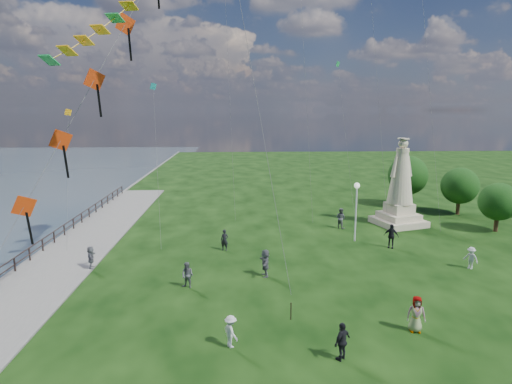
{
  "coord_description": "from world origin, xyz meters",
  "views": [
    {
      "loc": [
        -2.11,
        -16.49,
        10.19
      ],
      "look_at": [
        -1.0,
        8.0,
        5.5
      ],
      "focal_mm": 30.0,
      "sensor_mm": 36.0,
      "label": 1
    }
  ],
  "objects_px": {
    "statue": "(400,193)",
    "person_9": "(391,236)",
    "person_1": "(187,275)",
    "person_2": "(231,331)",
    "person_6": "(225,240)",
    "person_8": "(471,258)",
    "person_3": "(342,341)",
    "person_7": "(341,218)",
    "lamppost": "(356,199)",
    "person_5": "(91,259)",
    "person_4": "(416,314)",
    "person_11": "(265,263)"
  },
  "relations": [
    {
      "from": "statue",
      "to": "person_9",
      "type": "relative_size",
      "value": 4.26
    },
    {
      "from": "person_1",
      "to": "person_9",
      "type": "bearing_deg",
      "value": 50.31
    },
    {
      "from": "person_1",
      "to": "person_2",
      "type": "xyz_separation_m",
      "value": [
        2.6,
        -6.46,
        -0.05
      ]
    },
    {
      "from": "person_6",
      "to": "person_2",
      "type": "bearing_deg",
      "value": -69.75
    },
    {
      "from": "person_6",
      "to": "person_8",
      "type": "xyz_separation_m",
      "value": [
        16.17,
        -4.46,
        -0.06
      ]
    },
    {
      "from": "person_3",
      "to": "person_9",
      "type": "xyz_separation_m",
      "value": [
        7.25,
        14.42,
        0.09
      ]
    },
    {
      "from": "person_1",
      "to": "person_7",
      "type": "height_order",
      "value": "person_7"
    },
    {
      "from": "person_8",
      "to": "person_9",
      "type": "distance_m",
      "value": 5.81
    },
    {
      "from": "statue",
      "to": "person_6",
      "type": "height_order",
      "value": "statue"
    },
    {
      "from": "lamppost",
      "to": "person_9",
      "type": "xyz_separation_m",
      "value": [
        2.24,
        -1.79,
        -2.46
      ]
    },
    {
      "from": "statue",
      "to": "person_9",
      "type": "xyz_separation_m",
      "value": [
        -3.04,
        -6.48,
        -2.03
      ]
    },
    {
      "from": "person_9",
      "to": "person_2",
      "type": "bearing_deg",
      "value": -106.4
    },
    {
      "from": "person_8",
      "to": "person_5",
      "type": "bearing_deg",
      "value": -127.82
    },
    {
      "from": "person_1",
      "to": "statue",
      "type": "bearing_deg",
      "value": 62.36
    },
    {
      "from": "statue",
      "to": "person_3",
      "type": "bearing_deg",
      "value": -133.5
    },
    {
      "from": "person_4",
      "to": "person_9",
      "type": "xyz_separation_m",
      "value": [
        3.24,
        12.28,
        0.05
      ]
    },
    {
      "from": "person_9",
      "to": "lamppost",
      "type": "bearing_deg",
      "value": 166.94
    },
    {
      "from": "statue",
      "to": "person_2",
      "type": "height_order",
      "value": "statue"
    },
    {
      "from": "person_1",
      "to": "person_7",
      "type": "distance_m",
      "value": 17.22
    },
    {
      "from": "person_11",
      "to": "person_5",
      "type": "bearing_deg",
      "value": -102.68
    },
    {
      "from": "person_9",
      "to": "person_5",
      "type": "bearing_deg",
      "value": -145.01
    },
    {
      "from": "person_1",
      "to": "person_2",
      "type": "relative_size",
      "value": 1.07
    },
    {
      "from": "person_11",
      "to": "person_7",
      "type": "bearing_deg",
      "value": 141.38
    },
    {
      "from": "person_5",
      "to": "person_11",
      "type": "xyz_separation_m",
      "value": [
        11.23,
        -1.65,
        0.13
      ]
    },
    {
      "from": "person_2",
      "to": "person_8",
      "type": "height_order",
      "value": "person_8"
    },
    {
      "from": "statue",
      "to": "person_8",
      "type": "bearing_deg",
      "value": -103.95
    },
    {
      "from": "person_5",
      "to": "person_9",
      "type": "bearing_deg",
      "value": -93.42
    },
    {
      "from": "person_7",
      "to": "statue",
      "type": "bearing_deg",
      "value": -121.88
    },
    {
      "from": "person_8",
      "to": "person_11",
      "type": "distance_m",
      "value": 13.51
    },
    {
      "from": "person_4",
      "to": "person_6",
      "type": "xyz_separation_m",
      "value": [
        -9.24,
        12.24,
        -0.08
      ]
    },
    {
      "from": "person_5",
      "to": "person_7",
      "type": "height_order",
      "value": "person_7"
    },
    {
      "from": "person_3",
      "to": "person_5",
      "type": "height_order",
      "value": "person_3"
    },
    {
      "from": "person_1",
      "to": "person_9",
      "type": "distance_m",
      "value": 15.96
    },
    {
      "from": "person_2",
      "to": "person_1",
      "type": "bearing_deg",
      "value": -10.1
    },
    {
      "from": "person_7",
      "to": "person_8",
      "type": "height_order",
      "value": "person_7"
    },
    {
      "from": "person_7",
      "to": "person_9",
      "type": "relative_size",
      "value": 0.98
    },
    {
      "from": "lamppost",
      "to": "person_11",
      "type": "relative_size",
      "value": 2.7
    },
    {
      "from": "person_11",
      "to": "person_2",
      "type": "bearing_deg",
      "value": -18.55
    },
    {
      "from": "person_1",
      "to": "person_5",
      "type": "relative_size",
      "value": 1.05
    },
    {
      "from": "statue",
      "to": "person_8",
      "type": "distance_m",
      "value": 11.22
    },
    {
      "from": "person_1",
      "to": "person_8",
      "type": "height_order",
      "value": "person_1"
    },
    {
      "from": "person_2",
      "to": "person_6",
      "type": "relative_size",
      "value": 0.92
    },
    {
      "from": "lamppost",
      "to": "person_6",
      "type": "bearing_deg",
      "value": -169.87
    },
    {
      "from": "person_2",
      "to": "person_6",
      "type": "xyz_separation_m",
      "value": [
        -0.63,
        13.18,
        0.06
      ]
    },
    {
      "from": "statue",
      "to": "lamppost",
      "type": "bearing_deg",
      "value": -155.67
    },
    {
      "from": "person_3",
      "to": "person_6",
      "type": "relative_size",
      "value": 1.05
    },
    {
      "from": "person_6",
      "to": "person_11",
      "type": "bearing_deg",
      "value": -44.99
    },
    {
      "from": "lamppost",
      "to": "person_2",
      "type": "relative_size",
      "value": 3.23
    },
    {
      "from": "person_4",
      "to": "person_9",
      "type": "distance_m",
      "value": 12.7
    },
    {
      "from": "person_2",
      "to": "person_3",
      "type": "distance_m",
      "value": 4.77
    }
  ]
}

